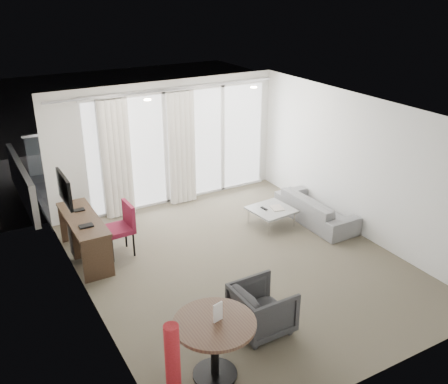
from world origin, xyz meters
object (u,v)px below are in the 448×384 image
desk_chair (118,230)px  rattan_chair_a (181,156)px  rattan_chair_b (211,142)px  sofa (316,209)px  coffee_table (271,217)px  desk (85,238)px  round_table (215,349)px  red_lamp (173,376)px  tub_armchair (262,308)px

desk_chair → rattan_chair_a: size_ratio=1.17×
rattan_chair_b → sofa: bearing=-83.3°
coffee_table → rattan_chair_a: rattan_chair_a is taller
desk → rattan_chair_a: bearing=43.2°
rattan_chair_a → rattan_chair_b: size_ratio=0.94×
round_table → rattan_chair_a: bearing=68.3°
red_lamp → rattan_chair_a: red_lamp is taller
red_lamp → coffee_table: red_lamp is taller
desk_chair → coffee_table: (2.94, -0.38, -0.29)m
tub_armchair → rattan_chair_b: bearing=-23.5°
tub_armchair → coffee_table: tub_armchair is taller
red_lamp → rattan_chair_a: (3.30, 6.93, -0.24)m
desk → coffee_table: (3.48, -0.53, -0.21)m
round_table → rattan_chair_a: (2.60, 6.53, 0.00)m
desk → red_lamp: (-0.10, -3.93, 0.26)m
tub_armchair → rattan_chair_a: 6.30m
desk → sofa: desk is taller
coffee_table → rattan_chair_a: size_ratio=0.97×
desk_chair → red_lamp: size_ratio=0.73×
round_table → rattan_chair_a: rattan_chair_a is taller
red_lamp → tub_armchair: size_ratio=1.71×
desk_chair → coffee_table: bearing=-9.0°
coffee_table → rattan_chair_b: rattan_chair_b is taller
desk → red_lamp: bearing=-91.5°
round_table → rattan_chair_b: rattan_chair_b is taller
round_table → sofa: (3.74, 2.70, -0.13)m
coffee_table → rattan_chair_b: 4.28m
round_table → sofa: bearing=35.9°
desk_chair → rattan_chair_b: (3.85, 3.79, -0.05)m
sofa → rattan_chair_b: size_ratio=2.18×
coffee_table → sofa: size_ratio=0.42×
sofa → rattan_chair_b: 4.47m
red_lamp → desk_chair: bearing=80.3°
desk → tub_armchair: size_ratio=2.18×
desk → coffee_table: desk is taller
tub_armchair → round_table: bearing=113.8°
tub_armchair → rattan_chair_a: bearing=-15.6°
round_table → coffee_table: round_table is taller
desk → tub_armchair: desk is taller
desk_chair → tub_armchair: 3.11m
red_lamp → rattan_chair_b: size_ratio=1.52×
desk_chair → tub_armchair: size_ratio=1.24×
desk → rattan_chair_b: rattan_chair_b is taller
red_lamp → rattan_chair_b: 8.81m
rattan_chair_a → rattan_chair_b: rattan_chair_b is taller
rattan_chair_a → rattan_chair_b: bearing=19.7°
red_lamp → desk: bearing=88.5°
sofa → desk_chair: bearing=80.0°
round_table → coffee_table: (2.88, 3.00, -0.22)m
desk → sofa: (4.34, -0.82, -0.12)m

